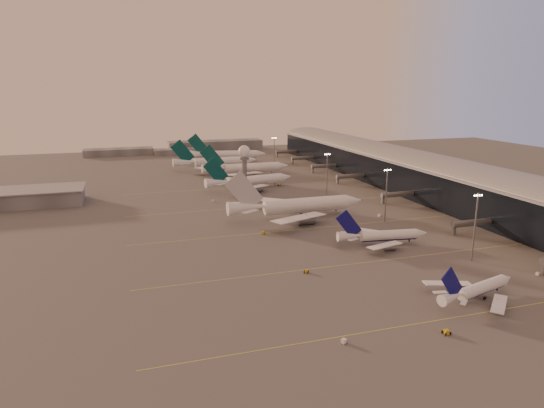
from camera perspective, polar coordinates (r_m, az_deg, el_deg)
name	(u,v)px	position (r m, az deg, el deg)	size (l,w,h in m)	color
ground	(323,280)	(159.71, 6.00, -8.86)	(700.00, 700.00, 0.00)	#535151
taxiway_markings	(334,225)	(219.60, 7.36, -2.52)	(180.00, 185.25, 0.02)	gold
terminal	(416,173)	(301.16, 16.60, 3.53)	(57.00, 362.00, 23.04)	black
hangar	(1,199)	(286.78, -29.30, 0.56)	(82.00, 27.00, 8.50)	slate
radar_tower	(244,161)	(265.90, -3.28, 5.06)	(6.40, 6.40, 31.10)	slate
mast_a	(475,224)	(185.34, 22.80, -2.18)	(3.60, 0.56, 25.00)	slate
mast_b	(386,192)	(226.89, 13.31, 1.33)	(3.60, 0.56, 25.00)	slate
mast_c	(327,173)	(272.46, 6.50, 3.67)	(3.60, 0.56, 25.00)	slate
mast_d	(274,152)	(354.86, 0.25, 6.11)	(3.60, 0.56, 25.00)	slate
distant_horizon	(188,148)	(467.56, -9.87, 6.56)	(165.00, 37.50, 9.00)	slate
narrowbody_near	(478,291)	(156.28, 23.03, -9.41)	(32.95, 25.94, 13.17)	white
narrowbody_mid	(383,237)	(196.32, 12.88, -3.83)	(38.09, 30.22, 14.92)	white
widebody_white	(297,209)	(230.70, 3.01, -0.55)	(68.42, 54.85, 24.08)	white
greentail_a	(250,183)	(294.40, -2.61, 2.51)	(57.07, 45.75, 20.84)	white
greentail_b	(246,170)	(337.53, -3.04, 4.02)	(62.52, 50.51, 22.71)	white
greentail_c	(216,164)	(365.57, -6.64, 4.72)	(64.05, 51.73, 23.27)	white
greentail_d	(228,156)	(403.74, -5.19, 5.62)	(63.16, 50.53, 23.17)	white
gsv_truck_a	(345,338)	(124.08, 8.61, -15.35)	(6.31, 4.58, 2.41)	silver
gsv_tug_near	(446,332)	(134.20, 19.83, -14.00)	(2.38, 3.96, 1.13)	gold
gsv_catering_a	(538,270)	(184.27, 28.86, -6.78)	(5.21, 3.42, 3.94)	silver
gsv_tug_mid	(306,271)	(164.57, 4.05, -7.92)	(3.96, 3.39, 0.97)	gold
gsv_truck_b	(381,232)	(210.32, 12.73, -3.20)	(5.29, 3.01, 2.02)	silver
gsv_truck_c	(264,231)	(205.25, -0.95, -3.21)	(5.80, 5.87, 2.45)	gold
gsv_catering_b	(380,212)	(237.58, 12.61, -0.91)	(5.79, 2.99, 4.63)	silver
gsv_tug_far	(298,206)	(251.29, 3.07, -0.20)	(4.09, 4.31, 1.07)	#525457
gsv_truck_d	(213,200)	(263.30, -7.01, 0.51)	(3.42, 6.06, 2.31)	silver
gsv_tug_hangar	(279,185)	(303.51, 0.83, 2.27)	(4.39, 3.62, 1.08)	gold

